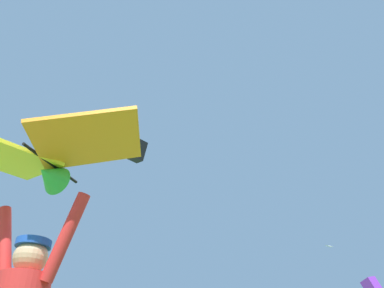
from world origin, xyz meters
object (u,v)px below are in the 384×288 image
held_stunt_kite (47,157)px  distant_kite_black_mid_right (137,151)px  distant_kite_purple_high_left (373,288)px  distant_kite_white_low_right (329,246)px

held_stunt_kite → distant_kite_black_mid_right: (-11.39, 12.67, 10.64)m
distant_kite_black_mid_right → distant_kite_purple_high_left: 17.50m
held_stunt_kite → distant_kite_white_low_right: size_ratio=3.70×
held_stunt_kite → distant_kite_black_mid_right: 20.09m
distant_kite_white_low_right → distant_kite_black_mid_right: bearing=-122.2°
held_stunt_kite → distant_kite_white_low_right: 25.23m
distant_kite_black_mid_right → distant_kite_purple_high_left: (8.72, 13.71, -6.52)m
distant_kite_white_low_right → held_stunt_kite: bearing=-79.9°
distant_kite_white_low_right → distant_kite_purple_high_left: 3.75m
held_stunt_kite → distant_kite_purple_high_left: 26.83m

